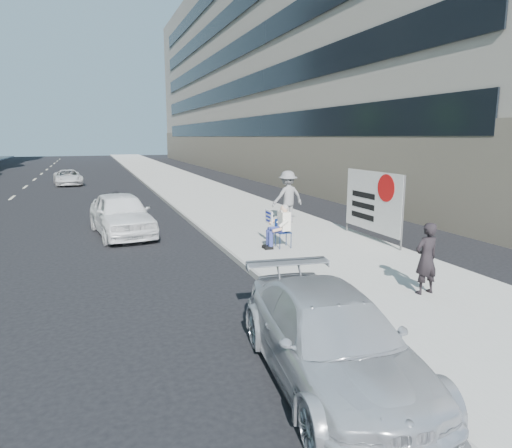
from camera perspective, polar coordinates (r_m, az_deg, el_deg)
name	(u,v)px	position (r m, az deg, el deg)	size (l,w,h in m)	color
ground	(210,300)	(9.90, -5.80, -9.46)	(160.00, 160.00, 0.00)	black
near_sidewalk	(193,189)	(29.86, -7.83, 4.33)	(5.00, 120.00, 0.15)	#A2A097
near_building	(299,66)	(45.77, 5.39, 19.08)	(14.00, 70.00, 20.00)	gray
seated_protester	(279,224)	(13.60, 2.95, 0.02)	(0.83, 1.12, 1.31)	navy
jogger	(288,197)	(17.66, 3.97, 3.42)	(1.29, 0.74, 1.99)	slate
pedestrian_woman	(426,258)	(10.23, 20.52, -4.05)	(0.56, 0.37, 1.53)	black
protest_banner	(373,201)	(14.99, 14.38, 2.76)	(0.08, 3.06, 2.20)	#4C4C4C
parked_sedan	(331,339)	(6.67, 9.36, -14.01)	(1.79, 4.41, 1.28)	silver
white_sedan_near	(121,214)	(16.73, -16.49, 1.22)	(1.78, 4.43, 1.51)	white
white_sedan_far	(68,177)	(35.55, -22.44, 5.41)	(1.81, 3.93, 1.09)	silver
motorcycle	(118,212)	(17.87, -16.90, 1.41)	(0.74, 2.05, 1.42)	black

